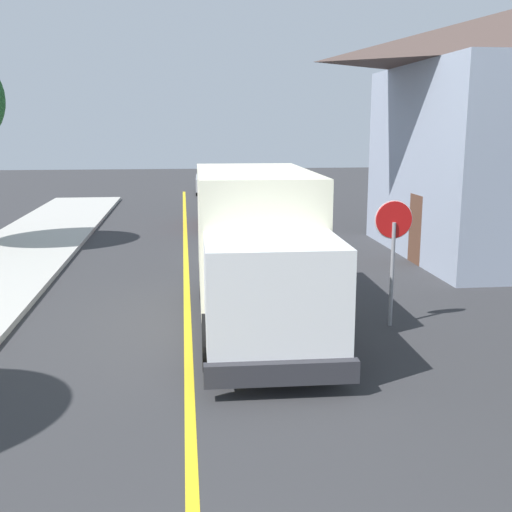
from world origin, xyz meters
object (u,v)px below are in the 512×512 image
parked_car_far (235,192)px  parked_car_furthest (210,180)px  stop_sign (393,239)px  parked_car_near (245,234)px  box_truck (257,242)px  parked_car_mid (224,207)px

parked_car_far → parked_car_furthest: bearing=97.5°
stop_sign → parked_car_near: bearing=108.5°
box_truck → parked_car_mid: 13.71m
parked_car_far → parked_car_furthest: (-0.94, 7.18, 0.00)m
parked_car_mid → stop_sign: bearing=-79.6°
parked_car_furthest → stop_sign: (2.60, -27.16, 1.06)m
parked_car_furthest → stop_sign: bearing=-84.5°
box_truck → parked_car_mid: size_ratio=1.63×
parked_car_mid → box_truck: bearing=-90.8°
parked_car_near → parked_car_far: 12.88m
parked_car_mid → parked_car_furthest: size_ratio=1.00×
parked_car_mid → stop_sign: size_ratio=1.67×
box_truck → parked_car_furthest: box_truck is taller
parked_car_mid → parked_car_far: same height
parked_car_far → parked_car_furthest: 7.24m
box_truck → parked_car_far: bearing=86.7°
parked_car_furthest → parked_car_mid: bearing=-90.0°
box_truck → parked_car_near: size_ratio=1.63×
parked_car_mid → parked_car_far: size_ratio=0.99×
parked_car_near → parked_car_far: (0.73, 12.86, 0.00)m
box_truck → parked_car_near: box_truck is taller
parked_car_furthest → stop_sign: size_ratio=1.68×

